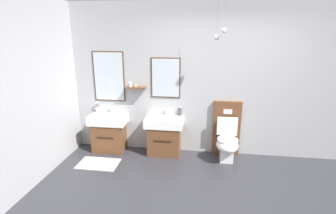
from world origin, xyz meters
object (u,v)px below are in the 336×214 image
Objects in this scene: vanity_sink_left at (109,132)px; toothbrush_cup at (97,109)px; soap_dispenser at (180,112)px; vanity_sink_right at (164,135)px; toilet at (227,138)px.

toothbrush_cup is (-0.26, 0.14, 0.39)m from vanity_sink_left.
soap_dispenser is at bearing 6.40° from vanity_sink_left.
soap_dispenser is (1.32, 0.15, 0.40)m from vanity_sink_left.
toothbrush_cup is 1.58m from soap_dispenser.
soap_dispenser is (0.27, 0.15, 0.40)m from vanity_sink_right.
soap_dispenser reaches higher than vanity_sink_left.
vanity_sink_right is 0.69× the size of toilet.
toothbrush_cup is (-2.42, 0.16, 0.38)m from toilet.
vanity_sink_left is 0.49m from toothbrush_cup.
vanity_sink_left is 1.00× the size of vanity_sink_right.
soap_dispenser is (-0.84, 0.17, 0.40)m from toilet.
vanity_sink_right is at bearing 178.82° from toilet.
toothbrush_cup is at bearing 152.05° from vanity_sink_left.
toilet is 4.79× the size of toothbrush_cup.
vanity_sink_right is at bearing 0.00° from vanity_sink_left.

